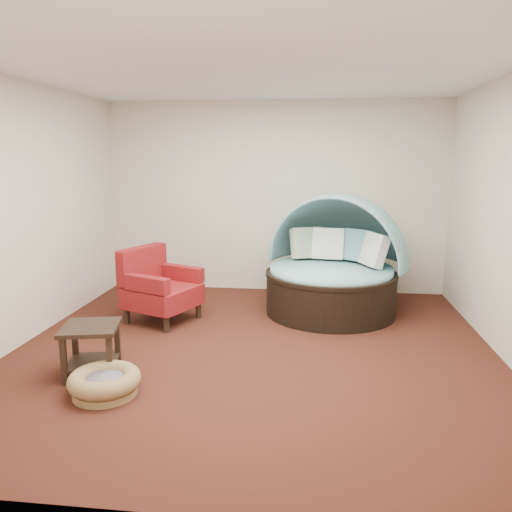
# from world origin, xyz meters

# --- Properties ---
(floor) EXTENTS (5.00, 5.00, 0.00)m
(floor) POSITION_xyz_m (0.00, 0.00, 0.00)
(floor) COLOR #451C13
(floor) RESTS_ON ground
(wall_back) EXTENTS (5.00, 0.00, 5.00)m
(wall_back) POSITION_xyz_m (0.00, 2.50, 1.40)
(wall_back) COLOR beige
(wall_back) RESTS_ON floor
(wall_front) EXTENTS (5.00, 0.00, 5.00)m
(wall_front) POSITION_xyz_m (0.00, -2.50, 1.40)
(wall_front) COLOR beige
(wall_front) RESTS_ON floor
(wall_left) EXTENTS (0.00, 5.00, 5.00)m
(wall_left) POSITION_xyz_m (-2.50, 0.00, 1.40)
(wall_left) COLOR beige
(wall_left) RESTS_ON floor
(ceiling) EXTENTS (5.00, 5.00, 0.00)m
(ceiling) POSITION_xyz_m (0.00, 0.00, 2.80)
(ceiling) COLOR white
(ceiling) RESTS_ON wall_back
(canopy_daybed) EXTENTS (2.22, 2.19, 1.54)m
(canopy_daybed) POSITION_xyz_m (0.86, 1.49, 0.71)
(canopy_daybed) COLOR black
(canopy_daybed) RESTS_ON floor
(pet_basket) EXTENTS (0.74, 0.74, 0.21)m
(pet_basket) POSITION_xyz_m (-1.13, -1.15, 0.11)
(pet_basket) COLOR olive
(pet_basket) RESTS_ON floor
(red_armchair) EXTENTS (1.01, 1.01, 0.91)m
(red_armchair) POSITION_xyz_m (-1.28, 0.85, 0.42)
(red_armchair) COLOR black
(red_armchair) RESTS_ON floor
(side_table) EXTENTS (0.59, 0.59, 0.48)m
(side_table) POSITION_xyz_m (-1.41, -0.77, 0.31)
(side_table) COLOR black
(side_table) RESTS_ON floor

